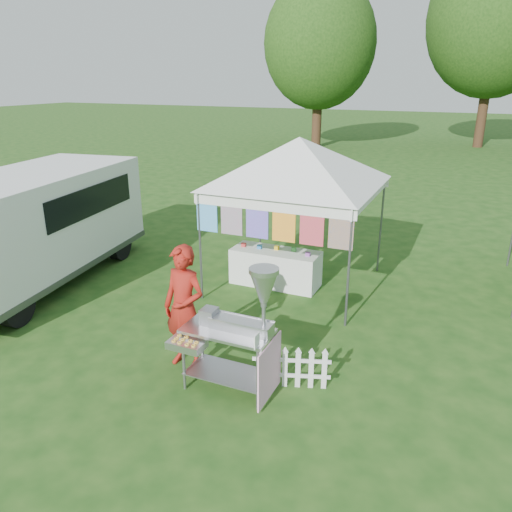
% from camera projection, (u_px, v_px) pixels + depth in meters
% --- Properties ---
extents(ground, '(120.00, 120.00, 0.00)m').
position_uv_depth(ground, '(216.00, 367.00, 7.41)').
color(ground, '#1A4513').
rests_on(ground, ground).
extents(canopy_main, '(4.24, 4.24, 3.45)m').
position_uv_depth(canopy_main, '(300.00, 137.00, 9.40)').
color(canopy_main, '#59595E').
rests_on(canopy_main, ground).
extents(tree_left, '(6.40, 6.40, 9.53)m').
position_uv_depth(tree_left, '(320.00, 43.00, 28.34)').
color(tree_left, '#382414').
rests_on(tree_left, ground).
extents(tree_mid, '(7.60, 7.60, 11.52)m').
position_uv_depth(tree_mid, '(496.00, 18.00, 27.91)').
color(tree_mid, '#382414').
rests_on(tree_mid, ground).
extents(donut_cart, '(1.33, 0.90, 1.85)m').
position_uv_depth(donut_cart, '(240.00, 321.00, 6.46)').
color(donut_cart, gray).
rests_on(donut_cart, ground).
extents(vendor, '(0.73, 0.53, 1.87)m').
position_uv_depth(vendor, '(184.00, 308.00, 7.17)').
color(vendor, maroon).
rests_on(vendor, ground).
extents(cargo_van, '(2.95, 5.71, 2.27)m').
position_uv_depth(cargo_van, '(34.00, 225.00, 10.19)').
color(cargo_van, white).
rests_on(cargo_van, ground).
extents(picket_fence, '(1.03, 0.37, 0.56)m').
position_uv_depth(picket_fence, '(291.00, 369.00, 6.86)').
color(picket_fence, white).
rests_on(picket_fence, ground).
extents(display_table, '(1.80, 0.70, 0.74)m').
position_uv_depth(display_table, '(275.00, 267.00, 10.25)').
color(display_table, white).
rests_on(display_table, ground).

